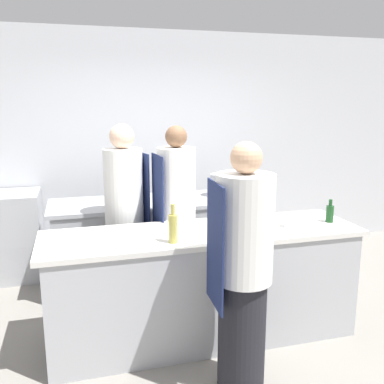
# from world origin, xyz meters

# --- Properties ---
(ground_plane) EXTENTS (16.00, 16.00, 0.00)m
(ground_plane) POSITION_xyz_m (0.00, 0.00, 0.00)
(ground_plane) COLOR gray
(wall_back) EXTENTS (8.00, 0.06, 2.80)m
(wall_back) POSITION_xyz_m (0.00, 2.13, 1.40)
(wall_back) COLOR silver
(wall_back) RESTS_ON ground_plane
(prep_counter) EXTENTS (2.59, 0.74, 0.93)m
(prep_counter) POSITION_xyz_m (0.00, 0.00, 0.47)
(prep_counter) COLOR #A8AAAF
(prep_counter) RESTS_ON ground_plane
(pass_counter) EXTENTS (2.16, 0.75, 0.93)m
(pass_counter) POSITION_xyz_m (-0.19, 1.18, 0.47)
(pass_counter) COLOR #A8AAAF
(pass_counter) RESTS_ON ground_plane
(chef_at_prep_near) EXTENTS (0.40, 0.39, 1.72)m
(chef_at_prep_near) POSITION_xyz_m (0.06, -0.69, 0.85)
(chef_at_prep_near) COLOR black
(chef_at_prep_near) RESTS_ON ground_plane
(chef_at_stove) EXTENTS (0.40, 0.39, 1.76)m
(chef_at_stove) POSITION_xyz_m (-0.55, 0.70, 0.89)
(chef_at_stove) COLOR black
(chef_at_stove) RESTS_ON ground_plane
(chef_at_pass_far) EXTENTS (0.37, 0.35, 1.75)m
(chef_at_pass_far) POSITION_xyz_m (-0.11, 0.49, 0.88)
(chef_at_pass_far) COLOR black
(chef_at_pass_far) RESTS_ON ground_plane
(bottle_olive_oil) EXTENTS (0.07, 0.07, 0.30)m
(bottle_olive_oil) POSITION_xyz_m (-0.30, -0.22, 1.05)
(bottle_olive_oil) COLOR #B2A84C
(bottle_olive_oil) RESTS_ON prep_counter
(bottle_vinegar) EXTENTS (0.06, 0.06, 0.20)m
(bottle_vinegar) POSITION_xyz_m (1.13, -0.05, 1.01)
(bottle_vinegar) COLOR #19471E
(bottle_vinegar) RESTS_ON prep_counter
(bottle_wine) EXTENTS (0.07, 0.07, 0.27)m
(bottle_wine) POSITION_xyz_m (0.42, -0.28, 1.04)
(bottle_wine) COLOR #2D5175
(bottle_wine) RESTS_ON prep_counter
(bowl_mixing_large) EXTENTS (0.21, 0.21, 0.06)m
(bowl_mixing_large) POSITION_xyz_m (0.29, -0.20, 0.96)
(bowl_mixing_large) COLOR navy
(bowl_mixing_large) RESTS_ON prep_counter
(bowl_prep_small) EXTENTS (0.17, 0.17, 0.06)m
(bowl_prep_small) POSITION_xyz_m (0.30, 0.01, 0.96)
(bowl_prep_small) COLOR navy
(bowl_prep_small) RESTS_ON prep_counter
(cup) EXTENTS (0.09, 0.09, 0.08)m
(cup) POSITION_xyz_m (0.72, -0.09, 0.97)
(cup) COLOR white
(cup) RESTS_ON prep_counter
(stockpot) EXTENTS (0.23, 0.23, 0.25)m
(stockpot) POSITION_xyz_m (0.56, 1.19, 1.05)
(stockpot) COLOR #A8AAAF
(stockpot) RESTS_ON pass_counter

